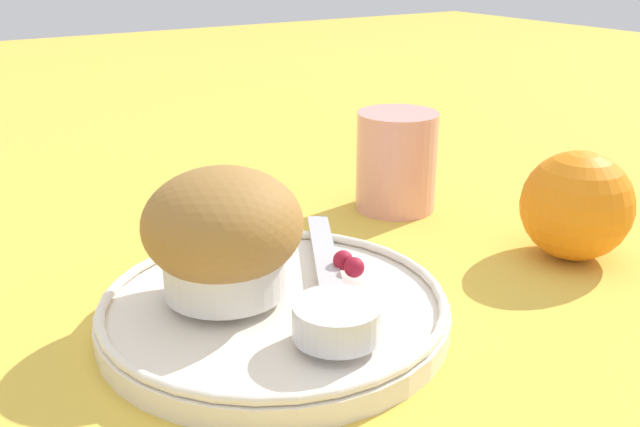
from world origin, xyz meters
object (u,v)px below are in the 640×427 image
at_px(muffin, 223,234).
at_px(orange_fruit, 576,206).
at_px(butter_knife, 328,272).
at_px(juice_glass, 396,161).

relative_size(muffin, orange_fruit, 1.19).
height_order(butter_knife, juice_glass, juice_glass).
xyz_separation_m(muffin, orange_fruit, (0.05, 0.26, -0.02)).
height_order(butter_knife, orange_fruit, orange_fruit).
bearing_deg(muffin, juice_glass, 115.95).
xyz_separation_m(butter_knife, orange_fruit, (0.04, 0.19, 0.02)).
xyz_separation_m(muffin, juice_glass, (-0.10, 0.21, -0.02)).
bearing_deg(butter_knife, orange_fruit, 107.25).
bearing_deg(orange_fruit, juice_glass, -162.97).
xyz_separation_m(butter_knife, juice_glass, (-0.12, 0.15, 0.02)).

